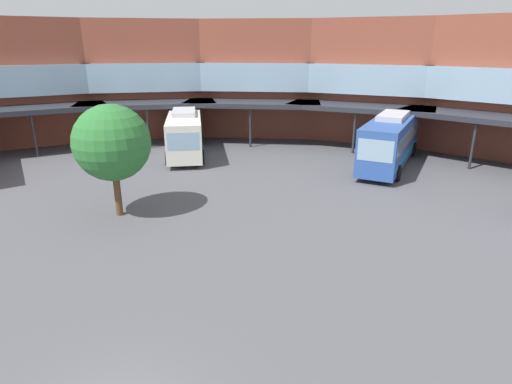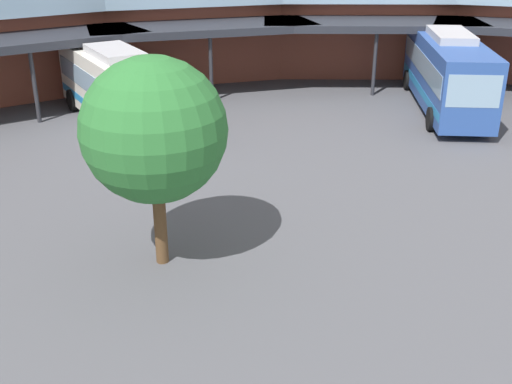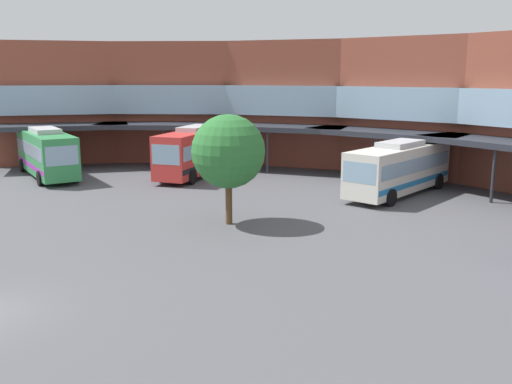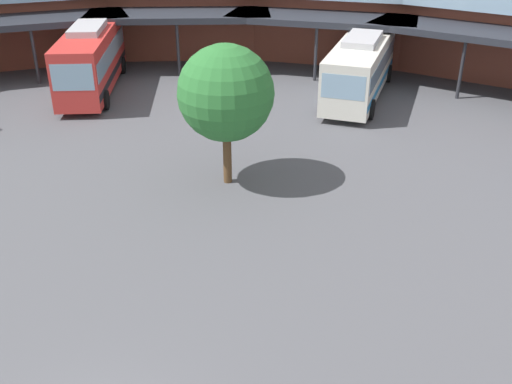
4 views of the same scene
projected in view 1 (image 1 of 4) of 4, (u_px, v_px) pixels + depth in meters
station_building at (245, 89)px, 32.72m from camera, size 77.59×34.48×10.80m
bus_0 at (391, 139)px, 31.68m from camera, size 6.33×11.27×3.92m
bus_1 at (185, 132)px, 35.09m from camera, size 4.99×10.66×3.62m
plaza_tree at (112, 143)px, 21.75m from camera, size 3.94×3.94×5.94m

